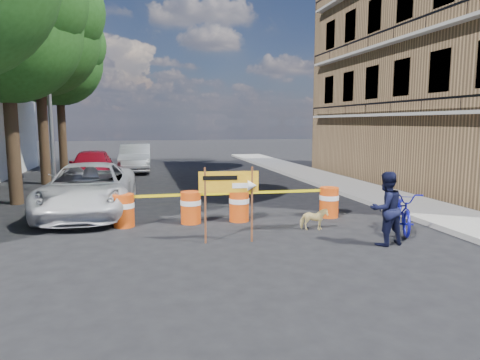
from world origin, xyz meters
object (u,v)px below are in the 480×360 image
pedestrian (386,209)px  sedan_silver (135,158)px  dog (314,219)px  suv_white (89,189)px  detour_sign (236,188)px  barrel_mid_left (191,207)px  bicycle (403,192)px  barrel_far_left (124,210)px  sedan_red (92,166)px  barrel_far_right (329,202)px  barrel_mid_right (239,205)px

pedestrian → sedan_silver: pedestrian is taller
dog → suv_white: suv_white is taller
detour_sign → barrel_mid_left: bearing=116.9°
suv_white → bicycle: bearing=-24.8°
suv_white → dog: bearing=-28.4°
suv_white → sedan_silver: size_ratio=1.17×
barrel_far_left → barrel_mid_left: (1.82, -0.01, 0.00)m
sedan_red → sedan_silver: bearing=62.8°
barrel_mid_left → dog: bearing=-26.6°
detour_sign → sedan_red: size_ratio=0.39×
barrel_far_right → detour_sign: detour_sign is taller
barrel_mid_right → sedan_red: (-4.94, 9.58, 0.31)m
detour_sign → sedan_silver: bearing=105.0°
bicycle → suv_white: 9.19m
sedan_red → barrel_mid_right: bearing=-62.9°
dog → sedan_silver: bearing=29.1°
barrel_mid_left → sedan_silver: sedan_silver is taller
pedestrian → dog: 2.03m
detour_sign → sedan_red: bearing=116.9°
sedan_red → sedan_silver: size_ratio=0.96×
barrel_mid_left → pedestrian: bearing=-37.6°
barrel_mid_right → barrel_far_left: bearing=178.9°
detour_sign → suv_white: bearing=137.9°
barrel_far_left → barrel_mid_right: 3.20m
dog → sedan_silver: size_ratio=0.15×
barrel_mid_left → barrel_mid_right: size_ratio=1.00×
barrel_mid_right → sedan_red: bearing=117.3°
barrel_far_right → suv_white: suv_white is taller
suv_white → sedan_red: size_ratio=1.21×
barrel_mid_left → barrel_far_left: bearing=179.7°
detour_sign → sedan_red: 12.50m
detour_sign → sedan_silver: detour_sign is taller
barrel_far_left → barrel_mid_left: size_ratio=1.00×
barrel_far_right → sedan_red: bearing=128.4°
barrel_mid_left → barrel_mid_right: (1.38, -0.05, 0.00)m
sedan_red → bicycle: bearing=-53.2°
pedestrian → sedan_red: 14.84m
pedestrian → bicycle: (1.13, 1.01, 0.17)m
barrel_mid_left → dog: 3.42m
barrel_mid_left → suv_white: bearing=145.0°
barrel_mid_right → dog: (1.67, -1.48, -0.17)m
suv_white → sedan_silver: (1.36, 11.41, 0.01)m
barrel_far_left → barrel_far_right: same height
pedestrian → suv_white: size_ratio=0.31×
barrel_mid_left → sedan_silver: size_ratio=0.19×
barrel_mid_right → sedan_silver: sedan_silver is taller
barrel_far_right → dog: size_ratio=1.27×
barrel_far_left → pedestrian: (5.94, -3.19, 0.39)m
suv_white → pedestrian: bearing=-34.1°
pedestrian → bicycle: size_ratio=0.83×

